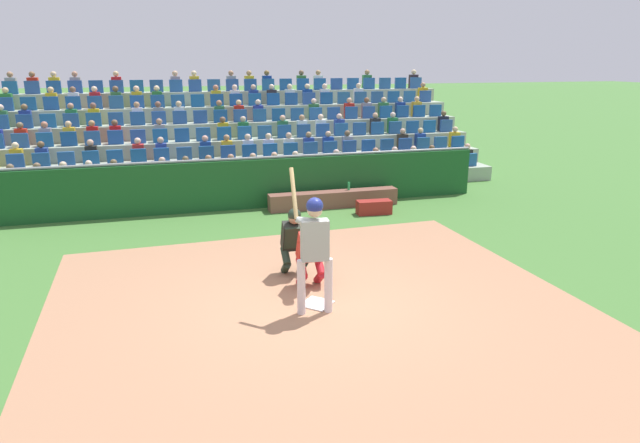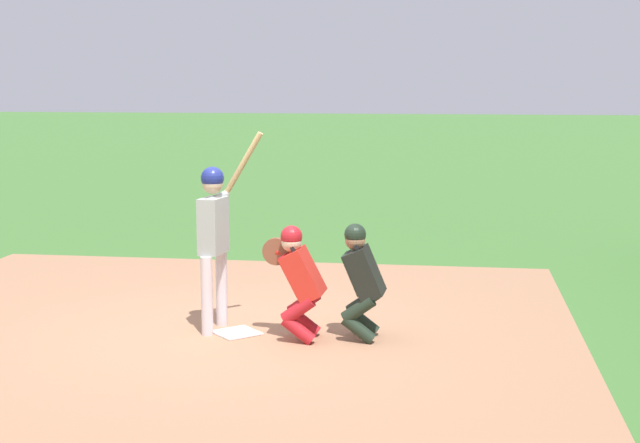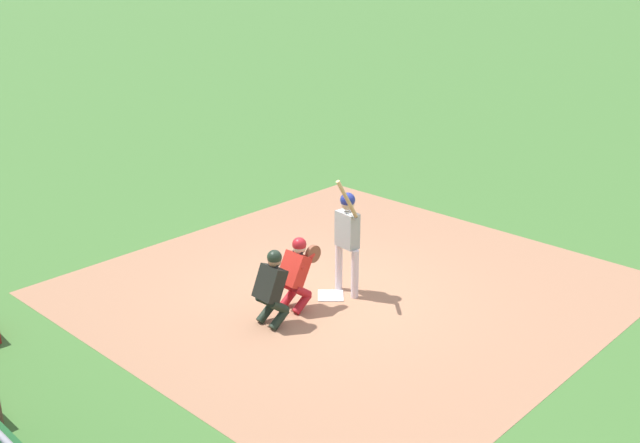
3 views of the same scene
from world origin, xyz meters
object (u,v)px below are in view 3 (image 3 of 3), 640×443
object	(u,v)px
batter_at_plate	(347,232)
home_plate_marker	(331,295)
home_plate_umpire	(272,285)
catcher_crouching	(297,270)

from	to	relation	value
batter_at_plate	home_plate_marker	bearing A→B (deg)	-113.70
batter_at_plate	home_plate_umpire	distance (m)	1.73
home_plate_marker	catcher_crouching	distance (m)	1.00
batter_at_plate	home_plate_umpire	size ratio (longest dim) A/B	1.74
home_plate_marker	catcher_crouching	xyz separation A→B (m)	(-0.09, -0.72, 0.69)
batter_at_plate	catcher_crouching	size ratio (longest dim) A/B	1.76
home_plate_umpire	home_plate_marker	bearing A→B (deg)	91.88
batter_at_plate	home_plate_umpire	world-z (taller)	batter_at_plate
batter_at_plate	catcher_crouching	world-z (taller)	batter_at_plate
catcher_crouching	home_plate_umpire	bearing A→B (deg)	-78.86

